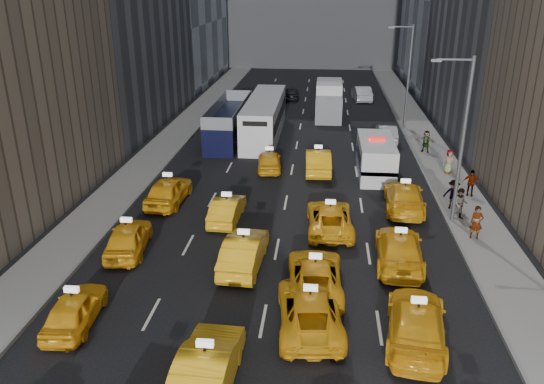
# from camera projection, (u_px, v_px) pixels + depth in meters

# --- Properties ---
(ground) EXTENTS (160.00, 160.00, 0.00)m
(ground) POSITION_uv_depth(u_px,v_px,m) (257.00, 354.00, 18.93)
(ground) COLOR black
(ground) RESTS_ON ground
(sidewalk_west) EXTENTS (3.00, 90.00, 0.15)m
(sidewalk_west) POSITION_uv_depth(u_px,v_px,m) (167.00, 144.00, 42.97)
(sidewalk_west) COLOR gray
(sidewalk_west) RESTS_ON ground
(sidewalk_east) EXTENTS (3.00, 90.00, 0.15)m
(sidewalk_east) POSITION_uv_depth(u_px,v_px,m) (431.00, 152.00, 41.05)
(sidewalk_east) COLOR gray
(sidewalk_east) RESTS_ON ground
(curb_west) EXTENTS (0.15, 90.00, 0.18)m
(curb_west) POSITION_uv_depth(u_px,v_px,m) (184.00, 144.00, 42.83)
(curb_west) COLOR slate
(curb_west) RESTS_ON ground
(curb_east) EXTENTS (0.15, 90.00, 0.18)m
(curb_east) POSITION_uv_depth(u_px,v_px,m) (412.00, 151.00, 41.18)
(curb_east) COLOR slate
(curb_east) RESTS_ON ground
(streetlight_near) EXTENTS (2.15, 0.22, 9.00)m
(streetlight_near) POSITION_uv_depth(u_px,v_px,m) (461.00, 136.00, 27.36)
(streetlight_near) COLOR #595B60
(streetlight_near) RESTS_ON ground
(streetlight_far) EXTENTS (2.15, 0.22, 9.00)m
(streetlight_far) POSITION_uv_depth(u_px,v_px,m) (407.00, 74.00, 45.85)
(streetlight_far) COLOR #595B60
(streetlight_far) RESTS_ON ground
(taxi_4) EXTENTS (1.85, 4.01, 1.33)m
(taxi_4) POSITION_uv_depth(u_px,v_px,m) (75.00, 309.00, 20.35)
(taxi_4) COLOR #FFB115
(taxi_4) RESTS_ON ground
(taxi_5) EXTENTS (1.85, 4.92, 1.60)m
(taxi_5) POSITION_uv_depth(u_px,v_px,m) (206.00, 369.00, 16.99)
(taxi_5) COLOR #FFB115
(taxi_5) RESTS_ON ground
(taxi_6) EXTENTS (2.85, 5.36, 1.43)m
(taxi_6) POSITION_uv_depth(u_px,v_px,m) (310.00, 309.00, 20.28)
(taxi_6) COLOR #FFB115
(taxi_6) RESTS_ON ground
(taxi_7) EXTENTS (2.78, 5.40, 1.50)m
(taxi_7) POSITION_uv_depth(u_px,v_px,m) (416.00, 323.00, 19.41)
(taxi_7) COLOR #FFB115
(taxi_7) RESTS_ON ground
(taxi_8) EXTENTS (2.30, 4.54, 1.48)m
(taxi_8) POSITION_uv_depth(u_px,v_px,m) (128.00, 238.00, 25.84)
(taxi_8) COLOR #FFB115
(taxi_8) RESTS_ON ground
(taxi_9) EXTENTS (1.87, 4.76, 1.54)m
(taxi_9) POSITION_uv_depth(u_px,v_px,m) (244.00, 251.00, 24.50)
(taxi_9) COLOR #FFB115
(taxi_9) RESTS_ON ground
(taxi_10) EXTENTS (2.50, 5.07, 1.39)m
(taxi_10) POSITION_uv_depth(u_px,v_px,m) (315.00, 275.00, 22.67)
(taxi_10) COLOR #FFB115
(taxi_10) RESTS_ON ground
(taxi_11) EXTENTS (2.44, 5.33, 1.51)m
(taxi_11) POSITION_uv_depth(u_px,v_px,m) (399.00, 249.00, 24.74)
(taxi_11) COLOR #FFB115
(taxi_11) RESTS_ON ground
(taxi_12) EXTENTS (2.07, 4.76, 1.60)m
(taxi_12) POSITION_uv_depth(u_px,v_px,m) (169.00, 191.00, 31.49)
(taxi_12) COLOR #FFB115
(taxi_12) RESTS_ON ground
(taxi_13) EXTENTS (1.57, 4.15, 1.35)m
(taxi_13) POSITION_uv_depth(u_px,v_px,m) (227.00, 209.00, 29.23)
(taxi_13) COLOR #FFB115
(taxi_13) RESTS_ON ground
(taxi_14) EXTENTS (2.56, 5.14, 1.40)m
(taxi_14) POSITION_uv_depth(u_px,v_px,m) (330.00, 218.00, 28.12)
(taxi_14) COLOR #FFB115
(taxi_14) RESTS_ON ground
(taxi_15) EXTENTS (2.47, 5.41, 1.53)m
(taxi_15) POSITION_uv_depth(u_px,v_px,m) (404.00, 197.00, 30.66)
(taxi_15) COLOR #FFB115
(taxi_15) RESTS_ON ground
(taxi_16) EXTENTS (2.01, 4.13, 1.36)m
(taxi_16) POSITION_uv_depth(u_px,v_px,m) (269.00, 161.00, 37.12)
(taxi_16) COLOR #FFB115
(taxi_16) RESTS_ON ground
(taxi_17) EXTENTS (1.91, 4.92, 1.60)m
(taxi_17) POSITION_uv_depth(u_px,v_px,m) (318.00, 161.00, 36.70)
(taxi_17) COLOR #FFB115
(taxi_17) RESTS_ON ground
(nypd_van) EXTENTS (2.76, 6.17, 2.58)m
(nypd_van) POSITION_uv_depth(u_px,v_px,m) (376.00, 158.00, 36.11)
(nypd_van) COLOR silver
(nypd_van) RESTS_ON ground
(double_decker) EXTENTS (3.76, 10.74, 3.06)m
(double_decker) POSITION_uv_depth(u_px,v_px,m) (229.00, 121.00, 44.13)
(double_decker) COLOR black
(double_decker) RESTS_ON ground
(city_bus) EXTENTS (2.91, 12.64, 3.25)m
(city_bus) POSITION_uv_depth(u_px,v_px,m) (264.00, 118.00, 44.93)
(city_bus) COLOR silver
(city_bus) RESTS_ON ground
(box_truck) EXTENTS (3.05, 7.33, 3.27)m
(box_truck) POSITION_uv_depth(u_px,v_px,m) (329.00, 100.00, 51.47)
(box_truck) COLOR silver
(box_truck) RESTS_ON ground
(misc_car_0) EXTENTS (1.52, 4.28, 1.41)m
(misc_car_0) POSITION_uv_depth(u_px,v_px,m) (386.00, 133.00, 43.71)
(misc_car_0) COLOR #9A9DA1
(misc_car_0) RESTS_ON ground
(misc_car_1) EXTENTS (2.88, 5.99, 1.64)m
(misc_car_1) POSITION_uv_depth(u_px,v_px,m) (249.00, 95.00, 57.89)
(misc_car_1) COLOR black
(misc_car_1) RESTS_ON ground
(misc_car_2) EXTENTS (2.48, 4.89, 1.36)m
(misc_car_2) POSITION_uv_depth(u_px,v_px,m) (328.00, 93.00, 59.58)
(misc_car_2) COLOR slate
(misc_car_2) RESTS_ON ground
(misc_car_3) EXTENTS (1.96, 4.30, 1.43)m
(misc_car_3) POSITION_uv_depth(u_px,v_px,m) (291.00, 93.00, 59.37)
(misc_car_3) COLOR black
(misc_car_3) RESTS_ON ground
(misc_car_4) EXTENTS (2.22, 5.06, 1.62)m
(misc_car_4) POSITION_uv_depth(u_px,v_px,m) (361.00, 93.00, 58.75)
(misc_car_4) COLOR #A8AAAF
(misc_car_4) RESTS_ON ground
(pedestrian_0) EXTENTS (0.69, 0.49, 1.75)m
(pedestrian_0) POSITION_uv_depth(u_px,v_px,m) (477.00, 223.00, 26.79)
(pedestrian_0) COLOR gray
(pedestrian_0) RESTS_ON sidewalk_east
(pedestrian_1) EXTENTS (0.91, 0.57, 1.78)m
(pedestrian_1) POSITION_uv_depth(u_px,v_px,m) (461.00, 204.00, 28.99)
(pedestrian_1) COLOR gray
(pedestrian_1) RESTS_ON sidewalk_east
(pedestrian_2) EXTENTS (1.23, 0.85, 1.76)m
(pedestrian_2) POSITION_uv_depth(u_px,v_px,m) (453.00, 194.00, 30.32)
(pedestrian_2) COLOR gray
(pedestrian_2) RESTS_ON sidewalk_east
(pedestrian_3) EXTENTS (1.03, 0.62, 1.65)m
(pedestrian_3) POSITION_uv_depth(u_px,v_px,m) (471.00, 183.00, 32.22)
(pedestrian_3) COLOR gray
(pedestrian_3) RESTS_ON sidewalk_east
(pedestrian_4) EXTENTS (0.85, 0.52, 1.65)m
(pedestrian_4) POSITION_uv_depth(u_px,v_px,m) (449.00, 161.00, 36.06)
(pedestrian_4) COLOR gray
(pedestrian_4) RESTS_ON sidewalk_east
(pedestrian_5) EXTENTS (1.60, 0.99, 1.67)m
(pedestrian_5) POSITION_uv_depth(u_px,v_px,m) (426.00, 141.00, 40.50)
(pedestrian_5) COLOR gray
(pedestrian_5) RESTS_ON sidewalk_east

